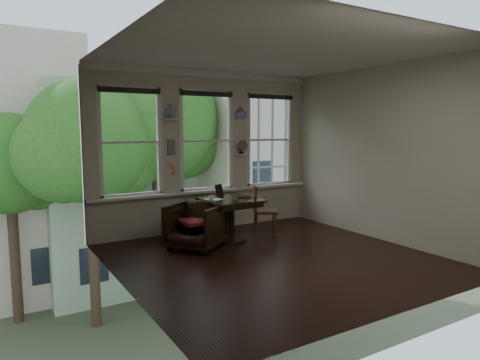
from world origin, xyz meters
TOP-DOWN VIEW (x-y plane):
  - ground at (0.00, 0.00)m, footprint 4.50×4.50m
  - ceiling at (0.00, 0.00)m, footprint 4.50×4.50m
  - wall_back at (0.00, 2.25)m, footprint 4.50×0.00m
  - wall_front at (0.00, -2.25)m, footprint 4.50×0.00m
  - wall_left at (-2.25, 0.00)m, footprint 0.00×4.50m
  - wall_right at (2.25, 0.00)m, footprint 0.00×4.50m
  - window_left at (-1.45, 2.25)m, footprint 1.10×0.12m
  - window_center at (0.00, 2.25)m, footprint 1.10×0.12m
  - window_right at (1.45, 2.25)m, footprint 1.10×0.12m
  - shelf_left at (-0.72, 2.15)m, footprint 0.26×0.16m
  - shelf_right at (0.72, 2.15)m, footprint 0.26×0.16m
  - intercom at (-0.72, 2.18)m, footprint 0.14×0.06m
  - sticky_notes at (-0.72, 2.19)m, footprint 0.16×0.01m
  - desk_fan at (0.72, 2.13)m, footprint 0.20×0.20m
  - vase_left at (-0.72, 2.15)m, footprint 0.24×0.24m
  - vase_right at (0.72, 2.15)m, footprint 0.24×0.24m
  - table at (-0.08, 1.15)m, footprint 0.90×0.90m
  - armchair_left at (-0.77, 1.06)m, footprint 1.13×1.13m
  - cushion_red at (-0.77, 1.06)m, footprint 0.45×0.45m
  - side_chair_right at (0.67, 1.20)m, footprint 0.57×0.57m
  - laptop at (0.24, 1.14)m, footprint 0.33×0.23m
  - mug at (-0.45, 1.13)m, footprint 0.10×0.10m
  - drinking_glass at (-0.17, 0.82)m, footprint 0.13×0.13m
  - tablet at (-0.15, 1.42)m, footprint 0.18×0.12m
  - papers at (-0.35, 1.26)m, footprint 0.32×0.36m

SIDE VIEW (x-z plane):
  - ground at x=0.00m, z-range 0.00..0.00m
  - armchair_left at x=-0.77m, z-range 0.00..0.75m
  - table at x=-0.08m, z-range 0.00..0.75m
  - cushion_red at x=-0.77m, z-range 0.42..0.48m
  - side_chair_right at x=0.67m, z-range 0.00..0.92m
  - papers at x=-0.35m, z-range 0.75..0.75m
  - laptop at x=0.24m, z-range 0.75..0.78m
  - mug at x=-0.45m, z-range 0.75..0.83m
  - drinking_glass at x=-0.17m, z-range 0.75..0.84m
  - tablet at x=-0.15m, z-range 0.75..0.97m
  - sticky_notes at x=-0.72m, z-range 1.13..1.37m
  - wall_back at x=0.00m, z-range -0.75..3.75m
  - wall_front at x=0.00m, z-range -0.75..3.75m
  - wall_left at x=-2.25m, z-range -0.75..3.75m
  - wall_right at x=2.25m, z-range -0.75..3.75m
  - desk_fan at x=0.72m, z-range 1.41..1.65m
  - intercom at x=-0.72m, z-range 1.46..1.74m
  - window_left at x=-1.45m, z-range 0.75..2.65m
  - window_center at x=0.00m, z-range 0.75..2.65m
  - window_right at x=1.45m, z-range 0.75..2.65m
  - shelf_left at x=-0.72m, z-range 2.08..2.12m
  - shelf_right at x=0.72m, z-range 2.08..2.12m
  - vase_left at x=-0.72m, z-range 2.12..2.36m
  - vase_right at x=0.72m, z-range 2.12..2.36m
  - ceiling at x=0.00m, z-range 3.00..3.00m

